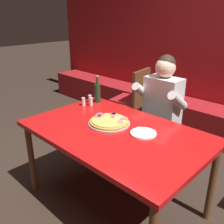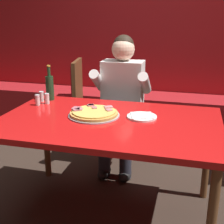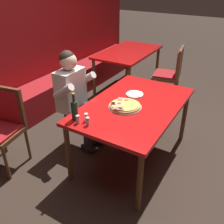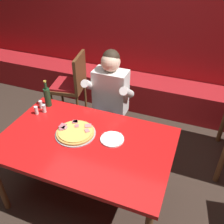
{
  "view_description": "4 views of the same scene",
  "coord_description": "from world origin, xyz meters",
  "px_view_note": "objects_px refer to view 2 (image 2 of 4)",
  "views": [
    {
      "loc": [
        1.28,
        -1.36,
        1.67
      ],
      "look_at": [
        -0.14,
        0.11,
        0.85
      ],
      "focal_mm": 40.0,
      "sensor_mm": 36.0,
      "label": 1
    },
    {
      "loc": [
        0.54,
        -1.95,
        1.48
      ],
      "look_at": [
        -0.02,
        0.18,
        0.76
      ],
      "focal_mm": 50.0,
      "sensor_mm": 36.0,
      "label": 2
    },
    {
      "loc": [
        -2.28,
        -1.07,
        2.08
      ],
      "look_at": [
        -0.25,
        0.15,
        0.73
      ],
      "focal_mm": 40.0,
      "sensor_mm": 36.0,
      "label": 3
    },
    {
      "loc": [
        0.82,
        -1.44,
        2.23
      ],
      "look_at": [
        0.12,
        0.34,
        0.88
      ],
      "focal_mm": 40.0,
      "sensor_mm": 36.0,
      "label": 4
    }
  ],
  "objects_px": {
    "main_dining_table": "(108,129)",
    "plate_white_paper": "(142,117)",
    "pizza": "(94,113)",
    "shaker_black_pepper": "(47,99)",
    "shaker_oregano": "(38,101)",
    "beer_bottle": "(50,87)",
    "dining_chair_far_right": "(67,95)",
    "shaker_parmesan": "(42,97)",
    "diner_seated_blue_shirt": "(121,98)"
  },
  "relations": [
    {
      "from": "pizza",
      "to": "diner_seated_blue_shirt",
      "type": "xyz_separation_m",
      "value": [
        0.03,
        0.7,
        -0.08
      ]
    },
    {
      "from": "shaker_black_pepper",
      "to": "diner_seated_blue_shirt",
      "type": "distance_m",
      "value": 0.71
    },
    {
      "from": "shaker_oregano",
      "to": "main_dining_table",
      "type": "bearing_deg",
      "value": -16.74
    },
    {
      "from": "diner_seated_blue_shirt",
      "to": "dining_chair_far_right",
      "type": "xyz_separation_m",
      "value": [
        -0.74,
        0.5,
        -0.15
      ]
    },
    {
      "from": "shaker_parmesan",
      "to": "dining_chair_far_right",
      "type": "height_order",
      "value": "dining_chair_far_right"
    },
    {
      "from": "shaker_black_pepper",
      "to": "shaker_oregano",
      "type": "bearing_deg",
      "value": -134.08
    },
    {
      "from": "shaker_black_pepper",
      "to": "beer_bottle",
      "type": "bearing_deg",
      "value": 103.51
    },
    {
      "from": "plate_white_paper",
      "to": "diner_seated_blue_shirt",
      "type": "bearing_deg",
      "value": 115.02
    },
    {
      "from": "beer_bottle",
      "to": "shaker_black_pepper",
      "type": "relative_size",
      "value": 3.4
    },
    {
      "from": "main_dining_table",
      "to": "plate_white_paper",
      "type": "distance_m",
      "value": 0.25
    },
    {
      "from": "main_dining_table",
      "to": "shaker_oregano",
      "type": "distance_m",
      "value": 0.67
    },
    {
      "from": "plate_white_paper",
      "to": "shaker_parmesan",
      "type": "height_order",
      "value": "shaker_parmesan"
    },
    {
      "from": "shaker_oregano",
      "to": "dining_chair_far_right",
      "type": "relative_size",
      "value": 0.09
    },
    {
      "from": "plate_white_paper",
      "to": "beer_bottle",
      "type": "bearing_deg",
      "value": 162.13
    },
    {
      "from": "main_dining_table",
      "to": "pizza",
      "type": "distance_m",
      "value": 0.16
    },
    {
      "from": "main_dining_table",
      "to": "pizza",
      "type": "height_order",
      "value": "pizza"
    },
    {
      "from": "plate_white_paper",
      "to": "shaker_oregano",
      "type": "bearing_deg",
      "value": 173.98
    },
    {
      "from": "beer_bottle",
      "to": "shaker_oregano",
      "type": "height_order",
      "value": "beer_bottle"
    },
    {
      "from": "main_dining_table",
      "to": "plate_white_paper",
      "type": "xyz_separation_m",
      "value": [
        0.22,
        0.1,
        0.08
      ]
    },
    {
      "from": "pizza",
      "to": "beer_bottle",
      "type": "distance_m",
      "value": 0.58
    },
    {
      "from": "shaker_oregano",
      "to": "beer_bottle",
      "type": "bearing_deg",
      "value": 81.67
    },
    {
      "from": "pizza",
      "to": "diner_seated_blue_shirt",
      "type": "distance_m",
      "value": 0.71
    },
    {
      "from": "beer_bottle",
      "to": "shaker_oregano",
      "type": "relative_size",
      "value": 3.4
    },
    {
      "from": "plate_white_paper",
      "to": "shaker_parmesan",
      "type": "distance_m",
      "value": 0.89
    },
    {
      "from": "beer_bottle",
      "to": "diner_seated_blue_shirt",
      "type": "relative_size",
      "value": 0.23
    },
    {
      "from": "main_dining_table",
      "to": "shaker_parmesan",
      "type": "relative_size",
      "value": 17.74
    },
    {
      "from": "pizza",
      "to": "main_dining_table",
      "type": "bearing_deg",
      "value": -24.07
    },
    {
      "from": "shaker_oregano",
      "to": "plate_white_paper",
      "type": "bearing_deg",
      "value": -6.02
    },
    {
      "from": "pizza",
      "to": "diner_seated_blue_shirt",
      "type": "relative_size",
      "value": 0.29
    },
    {
      "from": "diner_seated_blue_shirt",
      "to": "shaker_parmesan",
      "type": "bearing_deg",
      "value": -140.54
    },
    {
      "from": "shaker_oregano",
      "to": "dining_chair_far_right",
      "type": "distance_m",
      "value": 1.11
    },
    {
      "from": "main_dining_table",
      "to": "pizza",
      "type": "xyz_separation_m",
      "value": [
        -0.12,
        0.05,
        0.09
      ]
    },
    {
      "from": "diner_seated_blue_shirt",
      "to": "dining_chair_far_right",
      "type": "distance_m",
      "value": 0.91
    },
    {
      "from": "plate_white_paper",
      "to": "dining_chair_far_right",
      "type": "xyz_separation_m",
      "value": [
        -1.05,
        1.16,
        -0.21
      ]
    },
    {
      "from": "shaker_oregano",
      "to": "dining_chair_far_right",
      "type": "xyz_separation_m",
      "value": [
        -0.2,
        1.07,
        -0.24
      ]
    },
    {
      "from": "shaker_black_pepper",
      "to": "dining_chair_far_right",
      "type": "relative_size",
      "value": 0.09
    },
    {
      "from": "main_dining_table",
      "to": "pizza",
      "type": "relative_size",
      "value": 4.16
    },
    {
      "from": "shaker_black_pepper",
      "to": "pizza",
      "type": "bearing_deg",
      "value": -22.84
    },
    {
      "from": "beer_bottle",
      "to": "shaker_black_pepper",
      "type": "bearing_deg",
      "value": -76.49
    },
    {
      "from": "pizza",
      "to": "shaker_oregano",
      "type": "height_order",
      "value": "shaker_oregano"
    },
    {
      "from": "shaker_black_pepper",
      "to": "dining_chair_far_right",
      "type": "distance_m",
      "value": 1.07
    },
    {
      "from": "shaker_black_pepper",
      "to": "plate_white_paper",
      "type": "bearing_deg",
      "value": -10.4
    },
    {
      "from": "shaker_black_pepper",
      "to": "diner_seated_blue_shirt",
      "type": "height_order",
      "value": "diner_seated_blue_shirt"
    },
    {
      "from": "shaker_parmesan",
      "to": "shaker_oregano",
      "type": "height_order",
      "value": "same"
    },
    {
      "from": "pizza",
      "to": "shaker_black_pepper",
      "type": "bearing_deg",
      "value": 157.16
    },
    {
      "from": "plate_white_paper",
      "to": "beer_bottle",
      "type": "xyz_separation_m",
      "value": [
        -0.82,
        0.27,
        0.1
      ]
    },
    {
      "from": "diner_seated_blue_shirt",
      "to": "shaker_black_pepper",
      "type": "bearing_deg",
      "value": -133.67
    },
    {
      "from": "plate_white_paper",
      "to": "shaker_oregano",
      "type": "height_order",
      "value": "shaker_oregano"
    },
    {
      "from": "shaker_black_pepper",
      "to": "main_dining_table",
      "type": "bearing_deg",
      "value": -23.1
    },
    {
      "from": "beer_bottle",
      "to": "pizza",
      "type": "bearing_deg",
      "value": -32.74
    }
  ]
}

